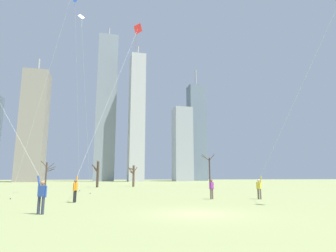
% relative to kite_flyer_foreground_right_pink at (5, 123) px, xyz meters
% --- Properties ---
extents(ground_plane, '(400.00, 400.00, 0.00)m').
position_rel_kite_flyer_foreground_right_pink_xyz_m(ground_plane, '(9.78, -2.66, -4.63)').
color(ground_plane, '#848E56').
extents(kite_flyer_foreground_right_pink, '(10.54, 5.15, 17.49)m').
position_rel_kite_flyer_foreground_right_pink_xyz_m(kite_flyer_foreground_right_pink, '(0.00, 0.00, 0.00)').
color(kite_flyer_foreground_right_pink, '#33384C').
rests_on(kite_flyer_foreground_right_pink, ground).
extents(kite_flyer_midfield_right_green, '(4.47, 11.12, 20.26)m').
position_rel_kite_flyer_foreground_right_pink_xyz_m(kite_flyer_midfield_right_green, '(18.53, 3.65, -1.22)').
color(kite_flyer_midfield_right_green, '#726656').
rests_on(kite_flyer_midfield_right_green, ground).
extents(kite_flyer_midfield_left_red, '(6.31, 10.48, 20.31)m').
position_rel_kite_flyer_foreground_right_pink_xyz_m(kite_flyer_midfield_left_red, '(4.83, 8.00, 1.11)').
color(kite_flyer_midfield_left_red, black).
rests_on(kite_flyer_midfield_left_red, ground).
extents(bystander_strolling_midfield, '(0.46, 0.34, 1.62)m').
position_rel_kite_flyer_foreground_right_pink_xyz_m(bystander_strolling_midfield, '(14.13, 5.94, -3.73)').
color(bystander_strolling_midfield, '#726656').
rests_on(bystander_strolling_midfield, ground).
extents(distant_kite_high_overhead_blue, '(2.56, 0.80, 28.30)m').
position_rel_kite_flyer_foreground_right_pink_xyz_m(distant_kite_high_overhead_blue, '(0.92, 24.11, 18.35)').
color(distant_kite_high_overhead_blue, blue).
rests_on(distant_kite_high_overhead_blue, ground).
extents(distant_kite_drifting_left_white, '(2.31, 2.06, 20.23)m').
position_rel_kite_flyer_foreground_right_pink_xyz_m(distant_kite_drifting_left_white, '(2.62, 14.90, 12.38)').
color(distant_kite_drifting_left_white, white).
rests_on(distant_kite_drifting_left_white, ground).
extents(bare_tree_left_of_center, '(1.72, 2.35, 4.02)m').
position_rel_kite_flyer_foreground_right_pink_xyz_m(bare_tree_left_of_center, '(11.57, 38.30, -2.41)').
color(bare_tree_left_of_center, brown).
rests_on(bare_tree_left_of_center, ground).
extents(bare_tree_rightmost, '(1.36, 2.44, 4.85)m').
position_rel_kite_flyer_foreground_right_pink_xyz_m(bare_tree_rightmost, '(4.91, 36.51, -2.13)').
color(bare_tree_rightmost, '#423326').
rests_on(bare_tree_rightmost, ground).
extents(bare_tree_far_right_edge, '(2.48, 1.44, 4.64)m').
position_rel_kite_flyer_foreground_right_pink_xyz_m(bare_tree_far_right_edge, '(-3.85, 38.00, -2.17)').
color(bare_tree_far_right_edge, '#4C3828').
rests_on(bare_tree_far_right_edge, ground).
extents(bare_tree_center, '(2.22, 1.96, 6.37)m').
position_rel_kite_flyer_foreground_right_pink_xyz_m(bare_tree_center, '(26.47, 36.66, -1.46)').
color(bare_tree_center, '#423326').
rests_on(bare_tree_center, ground).
extents(skyline_mid_tower_left, '(9.36, 9.71, 49.50)m').
position_rel_kite_flyer_foreground_right_pink_xyz_m(skyline_mid_tower_left, '(-20.19, 102.11, 17.16)').
color(skyline_mid_tower_left, gray).
rests_on(skyline_mid_tower_left, ground).
extents(skyline_squat_block, '(8.47, 7.23, 58.22)m').
position_rel_kite_flyer_foreground_right_pink_xyz_m(skyline_squat_block, '(53.57, 119.15, 19.92)').
color(skyline_squat_block, slate).
rests_on(skyline_squat_block, ground).
extents(skyline_mid_tower_right, '(8.16, 7.74, 33.61)m').
position_rel_kite_flyer_foreground_right_pink_xyz_m(skyline_mid_tower_right, '(42.22, 107.28, 12.17)').
color(skyline_mid_tower_right, '#9EA3AD').
rests_on(skyline_mid_tower_right, ground).
extents(skyline_tall_tower, '(9.03, 5.32, 72.65)m').
position_rel_kite_flyer_foreground_right_pink_xyz_m(skyline_tall_tower, '(7.49, 112.72, 29.59)').
color(skyline_tall_tower, gray).
rests_on(skyline_tall_tower, ground).
extents(skyline_slender_spire, '(6.39, 8.56, 60.69)m').
position_rel_kite_flyer_foreground_right_pink_xyz_m(skyline_slender_spire, '(20.55, 104.42, 23.32)').
color(skyline_slender_spire, '#B2B2B7').
rests_on(skyline_slender_spire, ground).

